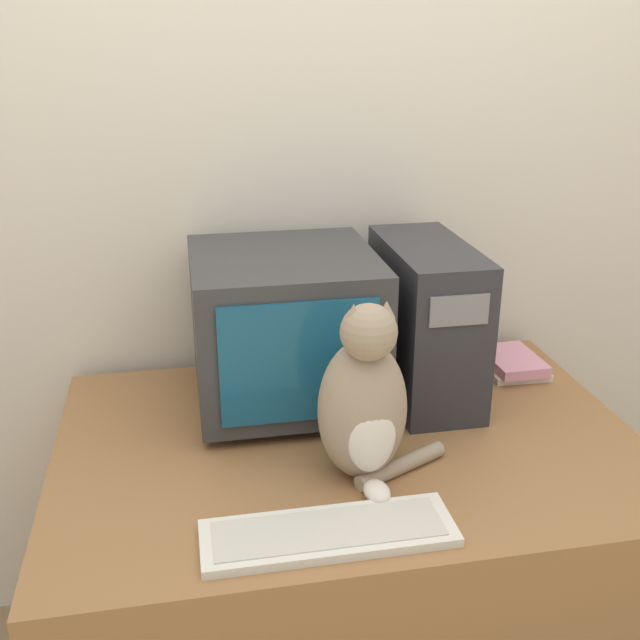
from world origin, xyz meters
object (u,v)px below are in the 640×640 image
crt_monitor (285,328)px  keyboard (329,533)px  computer_tower (425,320)px  cat (365,404)px  book_stack (513,364)px  pen (251,523)px

crt_monitor → keyboard: bearing=-90.3°
computer_tower → cat: 0.43m
crt_monitor → book_stack: (0.63, 0.05, -0.17)m
cat → computer_tower: bearing=52.2°
computer_tower → cat: (-0.25, -0.36, -0.03)m
computer_tower → book_stack: bearing=12.5°
cat → book_stack: cat is taller
keyboard → book_stack: book_stack is taller
computer_tower → crt_monitor: bearing=177.9°
crt_monitor → computer_tower: computer_tower is taller
keyboard → cat: cat is taller
computer_tower → pen: (-0.49, -0.48, -0.19)m
computer_tower → pen: bearing=-136.1°
pen → crt_monitor: bearing=74.0°
computer_tower → pen: size_ratio=3.31×
book_stack → pen: book_stack is taller
computer_tower → cat: size_ratio=1.09×
computer_tower → book_stack: computer_tower is taller
computer_tower → keyboard: 0.67m
crt_monitor → computer_tower: 0.35m
cat → crt_monitor: bearing=103.1°
keyboard → pen: bearing=154.6°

